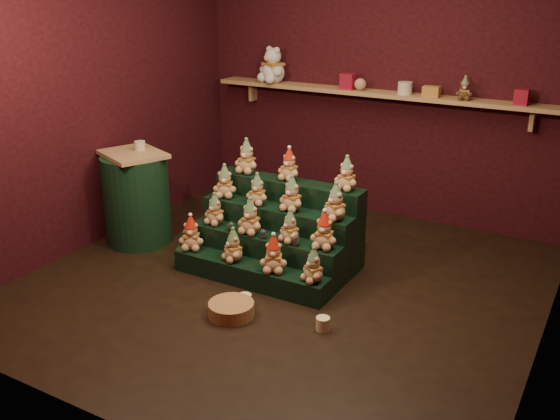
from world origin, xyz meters
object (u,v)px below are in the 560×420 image
Objects in this scene: side_table at (137,198)px; wicker_basket at (231,309)px; snow_globe_c at (296,240)px; mug_left at (245,301)px; mini_christmas_tree at (185,248)px; riser_tier_front at (250,274)px; mug_right at (323,324)px; snow_globe_a at (231,226)px; white_bear at (273,60)px; snow_globe_b at (263,234)px; brown_bear at (465,88)px.

side_table is 1.78m from wicker_basket.
snow_globe_c is 0.64m from mug_left.
mini_christmas_tree is 0.97m from wicker_basket.
riser_tier_front is 0.39m from mug_left.
snow_globe_c is 0.80m from mug_right.
mini_christmas_tree is (-0.38, -0.16, -0.23)m from snow_globe_a.
riser_tier_front is at bearing -154.97° from snow_globe_c.
white_bear is at bearing 115.28° from riser_tier_front.
snow_globe_b is 1.45m from side_table.
riser_tier_front is at bearing -41.46° from white_bear.
brown_bear is at bearing 23.26° from white_bear.
snow_globe_a is at bearing 18.69° from side_table.
snow_globe_c is 0.89× the size of mug_right.
white_bear is at bearing 127.37° from mug_right.
side_table is (-1.41, 0.24, 0.35)m from riser_tier_front.
side_table is at bearing 162.02° from mini_christmas_tree.
snow_globe_b is at bearing 13.20° from mini_christmas_tree.
snow_globe_c is at bearing 0.00° from snow_globe_a.
side_table is at bearing 177.42° from snow_globe_c.
wicker_basket is 1.61× the size of brown_bear.
riser_tier_front is at bearing 0.35° from mini_christmas_tree.
white_bear reaches higher than snow_globe_a.
side_table is 2.13m from white_bear.
snow_globe_c is 2.51m from white_bear.
mug_right is 0.70m from wicker_basket.
white_bear reaches higher than brown_bear.
snow_globe_c is at bearing 25.03° from riser_tier_front.
wicker_basket is (0.12, -0.67, -0.35)m from snow_globe_b.
snow_globe_c is 0.26× the size of wicker_basket.
side_table reaches higher than wicker_basket.
mug_right is at bearing -32.33° from snow_globe_b.
snow_globe_c is (0.30, 0.00, 0.01)m from snow_globe_b.
snow_globe_c reaches higher than mug_left.
side_table reaches higher than snow_globe_a.
snow_globe_a is 0.91× the size of snow_globe_c.
brown_bear is at bearing 59.28° from snow_globe_b.
mug_left is at bearing 85.57° from wicker_basket.
mug_left is at bearing -63.05° from riser_tier_front.
brown_bear is at bearing 52.44° from snow_globe_a.
wicker_basket is at bearing -31.63° from mini_christmas_tree.
snow_globe_c is at bearing 71.49° from mug_left.
mini_christmas_tree is (-1.00, -0.16, -0.23)m from snow_globe_c.
snow_globe_b is 2.37m from white_bear.
wicker_basket is (0.16, -0.51, -0.04)m from riser_tier_front.
snow_globe_a is 1.29m from mug_right.
white_bear reaches higher than snow_globe_b.
snow_globe_a is at bearing 155.58° from mug_right.
mini_christmas_tree is 2.44m from white_bear.
wicker_basket is (-0.18, -0.67, -0.35)m from snow_globe_c.
riser_tier_front is at bearing -133.16° from brown_bear.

